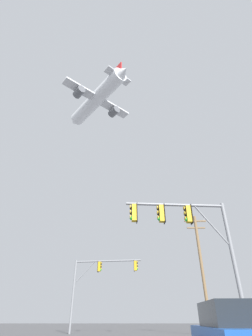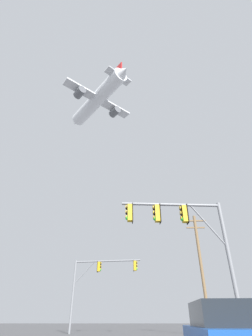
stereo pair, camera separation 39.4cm
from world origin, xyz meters
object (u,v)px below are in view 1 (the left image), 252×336
at_px(signal_pole_near, 189,230).
at_px(signal_pole_far, 97,276).
at_px(airplane, 96,99).
at_px(utility_pole, 201,266).
at_px(parked_car, 239,336).

height_order(signal_pole_near, signal_pole_far, signal_pole_near).
distance_m(signal_pole_far, airplane, 43.44).
height_order(signal_pole_near, utility_pole, utility_pole).
relative_size(airplane, parked_car, 4.52).
xyz_separation_m(signal_pole_near, utility_pole, (3.72, 11.76, 0.27)).
bearing_deg(signal_pole_near, signal_pole_far, 113.49).
bearing_deg(airplane, signal_pole_far, -74.90).
bearing_deg(signal_pole_far, signal_pole_near, -66.51).
xyz_separation_m(signal_pole_far, utility_pole, (9.85, -2.33, 0.56)).
height_order(signal_pole_far, utility_pole, utility_pole).
relative_size(signal_pole_far, utility_pole, 0.66).
xyz_separation_m(utility_pole, parked_car, (-4.11, -16.92, -4.57)).
bearing_deg(parked_car, signal_pole_far, 106.59).
xyz_separation_m(signal_pole_near, signal_pole_far, (-6.12, 14.08, -0.29)).
bearing_deg(utility_pole, airplane, 128.47).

